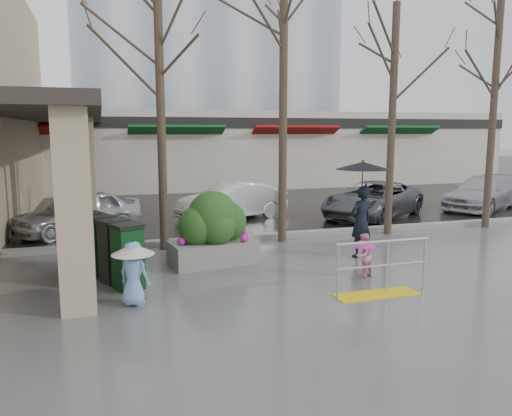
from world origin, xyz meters
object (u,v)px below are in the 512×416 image
handrail (380,275)px  tree_midwest (284,43)px  planter (213,229)px  car_c (373,200)px  woman (362,199)px  car_b (232,201)px  car_a (78,212)px  tree_mideast (394,63)px  car_d (482,193)px  tree_east (498,50)px  child_pink (363,252)px  tree_west (159,43)px  news_boxes (108,248)px  child_blue (133,266)px

handrail → tree_midwest: bearing=91.9°
planter → tree_midwest: bearing=37.4°
tree_midwest → car_c: size_ratio=1.54×
woman → car_b: bearing=-90.8°
planter → car_a: (-3.06, 4.54, -0.17)m
tree_mideast → woman: bearing=-134.0°
handrail → car_a: 9.38m
car_d → tree_midwest: bearing=-100.1°
tree_east → child_pink: bearing=-149.8°
car_b → woman: bearing=-2.7°
tree_west → car_b: size_ratio=1.78×
tree_mideast → tree_west: bearing=-180.0°
child_pink → woman: bearing=-143.5°
tree_midwest → news_boxes: bearing=-153.9°
handrail → car_b: bearing=94.0°
tree_midwest → car_a: bearing=152.7°
woman → car_a: woman is taller
handrail → news_boxes: news_boxes is taller
car_a → car_d: 14.73m
handrail → car_b: size_ratio=0.50×
child_pink → news_boxes: news_boxes is taller
tree_west → tree_mideast: (6.50, 0.00, -0.22)m
handrail → tree_east: 9.60m
tree_east → tree_mideast: bearing=180.0°
car_d → car_b: bearing=-122.3°
car_d → child_blue: bearing=-90.6°
tree_midwest → car_b: tree_midwest is taller
child_pink → child_blue: 4.64m
car_a → child_blue: bearing=-20.4°
tree_mideast → car_c: (1.01, 2.60, -4.23)m
tree_east → child_blue: bearing=-159.8°
handrail → news_boxes: 5.41m
news_boxes → car_c: (8.92, 4.86, -0.00)m
car_a → child_pink: bearing=11.6°
child_blue → tree_midwest: bearing=-100.3°
tree_mideast → car_c: bearing=68.8°
woman → planter: woman is taller
child_pink → car_a: car_a is taller
tree_mideast → car_d: tree_mideast is taller
tree_west → tree_east: (10.00, 0.00, 0.30)m
woman → car_c: bearing=-139.3°
handrail → planter: (-2.47, 3.03, 0.42)m
news_boxes → car_a: news_boxes is taller
woman → tree_midwest: bearing=-77.3°
child_pink → car_c: (3.89, 6.30, 0.10)m
tree_east → child_blue: (-11.00, -4.04, -4.68)m
car_b → car_c: 4.88m
news_boxes → car_a: bearing=74.4°
tree_east → car_d: size_ratio=1.66×
tree_west → tree_mideast: bearing=0.0°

